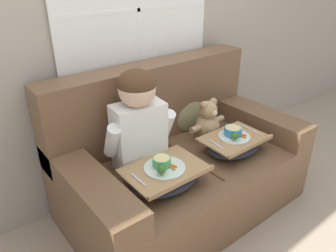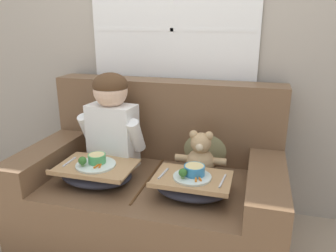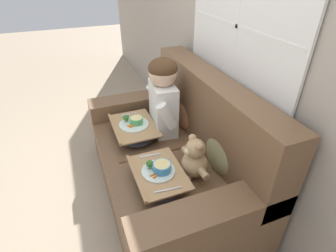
% 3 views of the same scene
% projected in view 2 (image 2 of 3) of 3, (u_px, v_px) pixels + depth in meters
% --- Properties ---
extents(ground_plane, '(14.00, 14.00, 0.00)m').
position_uv_depth(ground_plane, '(152.00, 233.00, 2.30)').
color(ground_plane, tan).
extents(wall_back_with_window, '(8.00, 0.08, 2.60)m').
position_uv_depth(wall_back_with_window, '(174.00, 38.00, 2.41)').
color(wall_back_with_window, '#A89E8E').
rests_on(wall_back_with_window, ground_plane).
extents(couch, '(1.67, 0.97, 1.02)m').
position_uv_depth(couch, '(155.00, 183.00, 2.26)').
color(couch, brown).
rests_on(couch, ground_plane).
extents(throw_pillow_behind_child, '(0.36, 0.17, 0.37)m').
position_uv_depth(throw_pillow_behind_child, '(125.00, 133.00, 2.47)').
color(throw_pillow_behind_child, '#B2754C').
rests_on(throw_pillow_behind_child, couch).
extents(throw_pillow_behind_teddy, '(0.37, 0.18, 0.38)m').
position_uv_depth(throw_pillow_behind_teddy, '(206.00, 141.00, 2.31)').
color(throw_pillow_behind_teddy, '#898456').
rests_on(throw_pillow_behind_teddy, couch).
extents(child_figure, '(0.48, 0.24, 0.66)m').
position_uv_depth(child_figure, '(112.00, 116.00, 2.22)').
color(child_figure, white).
rests_on(child_figure, couch).
extents(teddy_bear, '(0.34, 0.23, 0.31)m').
position_uv_depth(teddy_bear, '(200.00, 157.00, 2.13)').
color(teddy_bear, tan).
rests_on(teddy_bear, couch).
extents(lap_tray_child, '(0.48, 0.35, 0.19)m').
position_uv_depth(lap_tray_child, '(96.00, 173.00, 2.07)').
color(lap_tray_child, '#2D2D38').
rests_on(lap_tray_child, child_figure).
extents(lap_tray_teddy, '(0.45, 0.32, 0.18)m').
position_uv_depth(lap_tray_teddy, '(192.00, 185.00, 1.91)').
color(lap_tray_teddy, '#2D2D38').
rests_on(lap_tray_teddy, teddy_bear).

